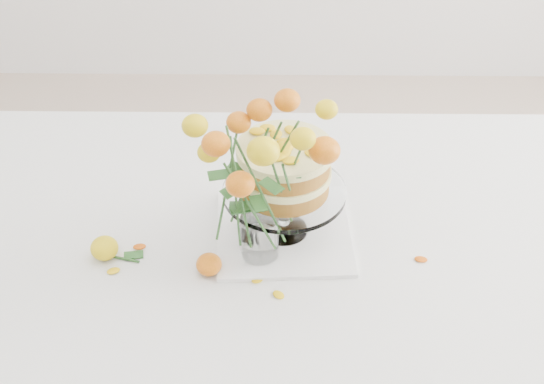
# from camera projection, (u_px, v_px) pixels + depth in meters

# --- Properties ---
(table) EXTENTS (1.43, 0.93, 0.76)m
(table) POSITION_uv_depth(u_px,v_px,m) (269.00, 261.00, 1.61)
(table) COLOR tan
(table) RESTS_ON ground
(napkin) EXTENTS (0.29, 0.29, 0.01)m
(napkin) POSITION_uv_depth(u_px,v_px,m) (284.00, 232.00, 1.55)
(napkin) COLOR white
(napkin) RESTS_ON table
(cake_stand) EXTENTS (0.25, 0.25, 0.22)m
(cake_stand) POSITION_uv_depth(u_px,v_px,m) (285.00, 173.00, 1.46)
(cake_stand) COLOR white
(cake_stand) RESTS_ON napkin
(rose_vase) EXTENTS (0.32, 0.32, 0.37)m
(rose_vase) POSITION_uv_depth(u_px,v_px,m) (259.00, 167.00, 1.36)
(rose_vase) COLOR white
(rose_vase) RESTS_ON table
(loose_rose_near) EXTENTS (0.10, 0.05, 0.05)m
(loose_rose_near) POSITION_uv_depth(u_px,v_px,m) (105.00, 248.00, 1.48)
(loose_rose_near) COLOR gold
(loose_rose_near) RESTS_ON table
(loose_rose_far) EXTENTS (0.09, 0.05, 0.04)m
(loose_rose_far) POSITION_uv_depth(u_px,v_px,m) (209.00, 264.00, 1.45)
(loose_rose_far) COLOR #BC5F09
(loose_rose_far) RESTS_ON table
(stray_petal_a) EXTENTS (0.03, 0.02, 0.00)m
(stray_petal_a) POSITION_uv_depth(u_px,v_px,m) (207.00, 265.00, 1.48)
(stray_petal_a) COLOR yellow
(stray_petal_a) RESTS_ON table
(stray_petal_b) EXTENTS (0.03, 0.02, 0.00)m
(stray_petal_b) POSITION_uv_depth(u_px,v_px,m) (258.00, 280.00, 1.44)
(stray_petal_b) COLOR yellow
(stray_petal_b) RESTS_ON table
(stray_petal_c) EXTENTS (0.03, 0.02, 0.00)m
(stray_petal_c) POSITION_uv_depth(u_px,v_px,m) (279.00, 295.00, 1.41)
(stray_petal_c) COLOR yellow
(stray_petal_c) RESTS_ON table
(stray_petal_d) EXTENTS (0.03, 0.02, 0.00)m
(stray_petal_d) POSITION_uv_depth(u_px,v_px,m) (139.00, 247.00, 1.52)
(stray_petal_d) COLOR yellow
(stray_petal_d) RESTS_ON table
(stray_petal_e) EXTENTS (0.03, 0.02, 0.00)m
(stray_petal_e) POSITION_uv_depth(u_px,v_px,m) (113.00, 271.00, 1.46)
(stray_petal_e) COLOR yellow
(stray_petal_e) RESTS_ON table
(stray_petal_f) EXTENTS (0.03, 0.02, 0.00)m
(stray_petal_f) POSITION_uv_depth(u_px,v_px,m) (421.00, 259.00, 1.49)
(stray_petal_f) COLOR yellow
(stray_petal_f) RESTS_ON table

